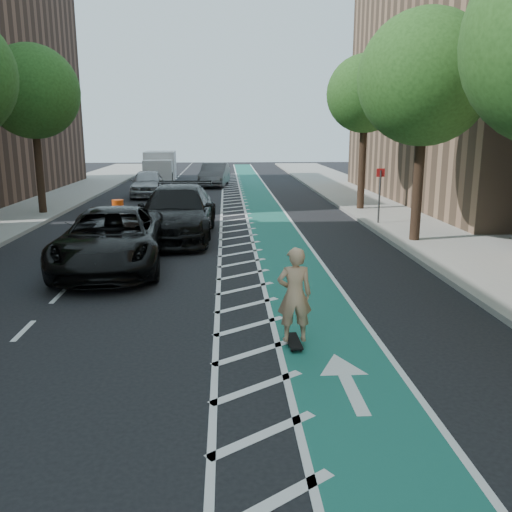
{
  "coord_description": "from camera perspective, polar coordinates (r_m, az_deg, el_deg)",
  "views": [
    {
      "loc": [
        1.03,
        -10.83,
        4.07
      ],
      "look_at": [
        1.74,
        1.87,
        1.1
      ],
      "focal_mm": 38.0,
      "sensor_mm": 36.0,
      "label": 1
    }
  ],
  "objects": [
    {
      "name": "buffer_strip",
      "position": [
        21.23,
        -1.85,
        2.09
      ],
      "size": [
        1.4,
        90.0,
        0.01
      ],
      "primitive_type": "cube",
      "color": "silver",
      "rests_on": "ground"
    },
    {
      "name": "sign_post",
      "position": [
        23.91,
        12.87,
        6.28
      ],
      "size": [
        0.35,
        0.08,
        2.47
      ],
      "color": "#4C4C4C",
      "rests_on": "ground"
    },
    {
      "name": "ground",
      "position": [
        11.61,
        -8.14,
        -7.51
      ],
      "size": [
        120.0,
        120.0,
        0.0
      ],
      "primitive_type": "plane",
      "color": "black",
      "rests_on": "ground"
    },
    {
      "name": "curb_left",
      "position": [
        22.69,
        -23.99,
        1.87
      ],
      "size": [
        0.12,
        90.0,
        0.16
      ],
      "primitive_type": "cube",
      "color": "gray",
      "rests_on": "ground"
    },
    {
      "name": "car_grey",
      "position": [
        40.57,
        -4.39,
        8.54
      ],
      "size": [
        2.31,
        5.27,
        1.68
      ],
      "primitive_type": "imported",
      "rotation": [
        0.0,
        0.0,
        -0.11
      ],
      "color": "#515256",
      "rests_on": "ground"
    },
    {
      "name": "suv_near",
      "position": [
        16.75,
        -14.94,
        1.75
      ],
      "size": [
        3.36,
        6.59,
        1.78
      ],
      "primitive_type": "imported",
      "rotation": [
        0.0,
        0.0,
        0.06
      ],
      "color": "black",
      "rests_on": "ground"
    },
    {
      "name": "skateboard",
      "position": [
        10.59,
        3.99,
        -8.94
      ],
      "size": [
        0.27,
        0.85,
        0.11
      ],
      "rotation": [
        0.0,
        0.0,
        0.04
      ],
      "color": "black",
      "rests_on": "ground"
    },
    {
      "name": "tree_r_d",
      "position": [
        27.75,
        11.65,
        16.4
      ],
      "size": [
        4.2,
        4.2,
        7.9
      ],
      "color": "#382619",
      "rests_on": "ground"
    },
    {
      "name": "tree_l_d",
      "position": [
        28.33,
        -22.42,
        15.64
      ],
      "size": [
        4.2,
        4.2,
        7.9
      ],
      "color": "#382619",
      "rests_on": "ground"
    },
    {
      "name": "bike_lane",
      "position": [
        21.31,
        2.19,
        2.14
      ],
      "size": [
        2.0,
        90.0,
        0.01
      ],
      "primitive_type": "cube",
      "color": "#1C6353",
      "rests_on": "ground"
    },
    {
      "name": "barrel_a",
      "position": [
        19.41,
        -15.84,
        1.74
      ],
      "size": [
        0.62,
        0.62,
        0.85
      ],
      "color": "#E5420C",
      "rests_on": "ground"
    },
    {
      "name": "curb_right",
      "position": [
        22.04,
        12.74,
        2.39
      ],
      "size": [
        0.12,
        90.0,
        0.16
      ],
      "primitive_type": "cube",
      "color": "gray",
      "rests_on": "ground"
    },
    {
      "name": "tree_r_c",
      "position": [
        20.11,
        17.64,
        17.41
      ],
      "size": [
        4.2,
        4.2,
        7.9
      ],
      "color": "#382619",
      "rests_on": "ground"
    },
    {
      "name": "car_silver",
      "position": [
        34.73,
        -11.33,
        7.53
      ],
      "size": [
        2.29,
        5.0,
        1.66
      ],
      "primitive_type": "imported",
      "rotation": [
        0.0,
        0.0,
        0.07
      ],
      "color": "#9C9DA1",
      "rests_on": "ground"
    },
    {
      "name": "sidewalk_right",
      "position": [
        22.84,
        18.67,
        2.37
      ],
      "size": [
        5.0,
        90.0,
        0.15
      ],
      "primitive_type": "cube",
      "color": "gray",
      "rests_on": "ground"
    },
    {
      "name": "suv_far",
      "position": [
        21.06,
        -8.28,
        4.57
      ],
      "size": [
        2.95,
        6.85,
        1.96
      ],
      "primitive_type": "imported",
      "rotation": [
        0.0,
        0.0,
        -0.03
      ],
      "color": "black",
      "rests_on": "ground"
    },
    {
      "name": "skateboarder",
      "position": [
        10.28,
        4.07,
        -4.08
      ],
      "size": [
        0.69,
        0.47,
        1.84
      ],
      "primitive_type": "imported",
      "rotation": [
        0.0,
        0.0,
        3.18
      ],
      "color": "tan",
      "rests_on": "skateboard"
    },
    {
      "name": "barrel_c",
      "position": [
        26.08,
        -14.32,
        4.71
      ],
      "size": [
        0.67,
        0.67,
        0.91
      ],
      "color": "#F14A0C",
      "rests_on": "ground"
    },
    {
      "name": "barrel_b",
      "position": [
        21.55,
        -15.56,
        2.82
      ],
      "size": [
        0.6,
        0.6,
        0.82
      ],
      "color": "orange",
      "rests_on": "ground"
    },
    {
      "name": "box_truck",
      "position": [
        46.72,
        -10.09,
        9.24
      ],
      "size": [
        2.67,
        5.58,
        2.29
      ],
      "rotation": [
        0.0,
        0.0,
        0.04
      ],
      "color": "silver",
      "rests_on": "ground"
    }
  ]
}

